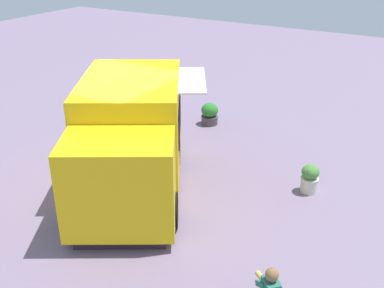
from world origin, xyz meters
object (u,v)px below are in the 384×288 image
at_px(planter_flowering_far, 210,114).
at_px(plaza_bench, 112,93).
at_px(planter_flowering_near, 310,178).
at_px(food_truck, 130,141).

height_order(planter_flowering_far, plaza_bench, planter_flowering_far).
bearing_deg(plaza_bench, planter_flowering_near, 72.75).
height_order(planter_flowering_near, plaza_bench, planter_flowering_near).
distance_m(food_truck, planter_flowering_near, 4.15).
distance_m(food_truck, plaza_bench, 6.04).
bearing_deg(food_truck, planter_flowering_far, -176.07).
distance_m(planter_flowering_near, planter_flowering_far, 4.59).
xyz_separation_m(food_truck, planter_flowering_far, (-4.30, -0.30, -0.85)).
relative_size(planter_flowering_near, plaza_bench, 0.48).
relative_size(planter_flowering_far, plaza_bench, 0.48).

